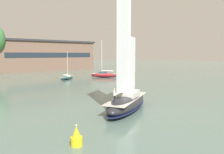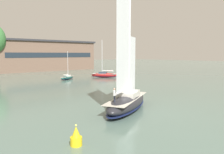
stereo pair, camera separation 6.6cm
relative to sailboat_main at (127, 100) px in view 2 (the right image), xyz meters
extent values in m
plane|color=slate|center=(-0.02, -0.01, -1.22)|extent=(400.00, 400.00, 0.00)
cube|color=brown|center=(19.61, 70.70, 4.80)|extent=(40.49, 12.03, 12.03)
cube|color=#1E2833|center=(19.61, 64.63, 5.40)|extent=(36.44, 0.10, 1.92)
cube|color=#2D2D33|center=(19.61, 70.70, 11.16)|extent=(41.69, 13.23, 0.70)
ellipsoid|color=#232328|center=(-0.02, -0.01, -0.25)|extent=(11.45, 8.17, 1.92)
ellipsoid|color=#19234C|center=(-0.02, -0.01, -0.78)|extent=(11.56, 8.25, 0.23)
cube|color=#BCB7A8|center=(-0.02, -0.01, 0.30)|extent=(10.01, 7.08, 0.06)
cube|color=beige|center=(0.48, 0.26, 0.73)|extent=(3.84, 3.46, 0.79)
cylinder|color=silver|center=(0.78, 0.42, 7.40)|extent=(0.23, 0.23, 14.13)
cylinder|color=silver|center=(-1.46, -0.79, 1.46)|extent=(4.56, 2.59, 0.19)
cube|color=white|center=(-1.28, -0.69, 7.26)|extent=(4.13, 2.26, 11.59)
cube|color=white|center=(1.96, 1.06, 4.22)|extent=(2.20, 1.21, 7.77)
cylinder|color=#232838|center=(-3.18, -1.29, 0.76)|extent=(0.27, 0.27, 0.85)
cylinder|color=silver|center=(-3.18, -1.29, 1.51)|extent=(0.46, 0.46, 0.65)
sphere|color=tan|center=(-3.18, -1.29, 1.95)|extent=(0.24, 0.24, 0.24)
ellipsoid|color=maroon|center=(21.22, 32.45, -0.53)|extent=(6.77, 7.72, 1.37)
ellipsoid|color=#19234C|center=(21.22, 32.45, -0.91)|extent=(6.84, 7.80, 0.16)
cube|color=silver|center=(21.22, 32.45, -0.12)|extent=(5.88, 6.74, 0.06)
cube|color=#333D4C|center=(20.97, 32.76, 0.19)|extent=(2.64, 2.75, 0.56)
cylinder|color=silver|center=(20.82, 32.95, 4.94)|extent=(0.16, 0.16, 10.07)
cylinder|color=silver|center=(21.95, 31.53, 0.71)|extent=(2.36, 2.93, 0.14)
cylinder|color=white|center=(21.95, 31.53, 0.81)|extent=(2.20, 2.70, 0.22)
ellipsoid|color=#194C47|center=(10.05, 34.82, -0.73)|extent=(5.65, 4.30, 0.96)
ellipsoid|color=#19234C|center=(10.05, 34.82, -1.00)|extent=(5.70, 4.34, 0.12)
cube|color=#BCB7A8|center=(10.05, 34.82, -0.44)|extent=(4.94, 3.73, 0.06)
cube|color=silver|center=(10.30, 34.97, -0.21)|extent=(1.93, 1.77, 0.40)
cylinder|color=silver|center=(10.44, 35.06, 3.12)|extent=(0.11, 0.11, 7.07)
cylinder|color=silver|center=(9.35, 34.39, 0.15)|extent=(2.22, 1.41, 0.10)
cylinder|color=silver|center=(9.35, 34.39, 0.22)|extent=(2.03, 1.33, 0.15)
cylinder|color=yellow|center=(-10.55, -5.41, -0.87)|extent=(0.92, 0.92, 0.69)
cone|color=yellow|center=(-10.55, -5.41, -0.10)|extent=(0.69, 0.69, 0.85)
sphere|color=#F2F266|center=(-10.55, -5.41, 0.40)|extent=(0.16, 0.16, 0.16)
camera|label=1|loc=(-18.81, -19.68, 5.87)|focal=35.00mm
camera|label=2|loc=(-18.76, -19.73, 5.87)|focal=35.00mm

